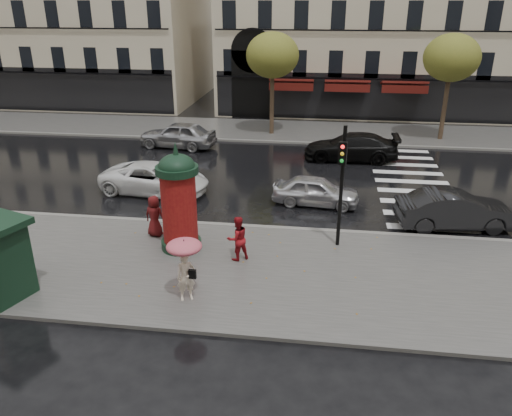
# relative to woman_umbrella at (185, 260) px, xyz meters

# --- Properties ---
(ground) EXTENTS (160.00, 160.00, 0.00)m
(ground) POSITION_rel_woman_umbrella_xyz_m (2.36, 2.48, -1.45)
(ground) COLOR black
(ground) RESTS_ON ground
(near_sidewalk) EXTENTS (90.00, 7.00, 0.12)m
(near_sidewalk) POSITION_rel_woman_umbrella_xyz_m (2.36, 1.98, -1.39)
(near_sidewalk) COLOR #474744
(near_sidewalk) RESTS_ON ground
(far_sidewalk) EXTENTS (90.00, 6.00, 0.12)m
(far_sidewalk) POSITION_rel_woman_umbrella_xyz_m (2.36, 21.48, -1.39)
(far_sidewalk) COLOR #474744
(far_sidewalk) RESTS_ON ground
(near_kerb) EXTENTS (90.00, 0.25, 0.14)m
(near_kerb) POSITION_rel_woman_umbrella_xyz_m (2.36, 5.48, -1.38)
(near_kerb) COLOR slate
(near_kerb) RESTS_ON ground
(far_kerb) EXTENTS (90.00, 0.25, 0.14)m
(far_kerb) POSITION_rel_woman_umbrella_xyz_m (2.36, 18.48, -1.38)
(far_kerb) COLOR slate
(far_kerb) RESTS_ON ground
(zebra_crossing) EXTENTS (3.60, 11.75, 0.01)m
(zebra_crossing) POSITION_rel_woman_umbrella_xyz_m (8.36, 12.08, -1.44)
(zebra_crossing) COLOR silver
(zebra_crossing) RESTS_ON ground
(tree_far_left) EXTENTS (3.40, 3.40, 6.64)m
(tree_far_left) POSITION_rel_woman_umbrella_xyz_m (0.36, 20.48, 3.72)
(tree_far_left) COLOR #38281C
(tree_far_left) RESTS_ON ground
(tree_far_right) EXTENTS (3.40, 3.40, 6.64)m
(tree_far_right) POSITION_rel_woman_umbrella_xyz_m (11.36, 20.48, 3.72)
(tree_far_right) COLOR #38281C
(tree_far_right) RESTS_ON ground
(woman_umbrella) EXTENTS (1.05, 1.05, 2.02)m
(woman_umbrella) POSITION_rel_woman_umbrella_xyz_m (0.00, 0.00, 0.00)
(woman_umbrella) COLOR #F8E3CC
(woman_umbrella) RESTS_ON near_sidewalk
(woman_red) EXTENTS (0.98, 0.94, 1.59)m
(woman_red) POSITION_rel_woman_umbrella_xyz_m (1.09, 2.68, -0.53)
(woman_red) COLOR maroon
(woman_red) RESTS_ON near_sidewalk
(man_burgundy) EXTENTS (0.86, 0.64, 1.61)m
(man_burgundy) POSITION_rel_woman_umbrella_xyz_m (-2.34, 4.13, -0.53)
(man_burgundy) COLOR #521012
(man_burgundy) RESTS_ON near_sidewalk
(morris_column) EXTENTS (1.48, 1.48, 3.98)m
(morris_column) POSITION_rel_woman_umbrella_xyz_m (-1.09, 3.26, 0.58)
(morris_column) COLOR black
(morris_column) RESTS_ON near_sidewalk
(traffic_light) EXTENTS (0.31, 0.43, 4.46)m
(traffic_light) POSITION_rel_woman_umbrella_xyz_m (4.53, 4.19, 1.37)
(traffic_light) COLOR black
(traffic_light) RESTS_ON near_sidewalk
(car_silver) EXTENTS (3.95, 1.91, 1.30)m
(car_silver) POSITION_rel_woman_umbrella_xyz_m (3.63, 8.39, -0.80)
(car_silver) COLOR silver
(car_silver) RESTS_ON ground
(car_darkgrey) EXTENTS (4.74, 2.15, 1.51)m
(car_darkgrey) POSITION_rel_woman_umbrella_xyz_m (9.17, 6.68, -0.69)
(car_darkgrey) COLOR black
(car_darkgrey) RESTS_ON ground
(car_white) EXTENTS (5.30, 2.91, 1.41)m
(car_white) POSITION_rel_woman_umbrella_xyz_m (-3.91, 8.85, -0.75)
(car_white) COLOR white
(car_white) RESTS_ON ground
(car_black) EXTENTS (5.25, 2.14, 1.52)m
(car_black) POSITION_rel_woman_umbrella_xyz_m (5.43, 15.42, -0.69)
(car_black) COLOR black
(car_black) RESTS_ON ground
(car_far_silver) EXTENTS (4.89, 2.47, 1.60)m
(car_far_silver) POSITION_rel_woman_umbrella_xyz_m (-5.03, 16.61, -0.65)
(car_far_silver) COLOR #9C9DA1
(car_far_silver) RESTS_ON ground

